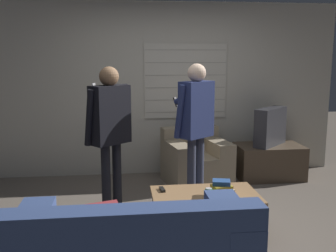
# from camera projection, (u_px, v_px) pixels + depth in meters

# --- Properties ---
(ground_plane) EXTENTS (16.00, 16.00, 0.00)m
(ground_plane) POSITION_uv_depth(u_px,v_px,m) (186.00, 228.00, 4.10)
(ground_plane) COLOR #665B51
(wall_back) EXTENTS (5.20, 0.08, 2.55)m
(wall_back) POSITION_uv_depth(u_px,v_px,m) (165.00, 89.00, 5.86)
(wall_back) COLOR #BCB7A8
(wall_back) RESTS_ON ground_plane
(armchair_beige) EXTENTS (0.96, 0.92, 0.76)m
(armchair_beige) POSITION_uv_depth(u_px,v_px,m) (196.00, 160.00, 5.55)
(armchair_beige) COLOR gray
(armchair_beige) RESTS_ON ground_plane
(coffee_table) EXTENTS (1.04, 0.62, 0.44)m
(coffee_table) POSITION_uv_depth(u_px,v_px,m) (205.00, 198.00, 3.84)
(coffee_table) COLOR #9E754C
(coffee_table) RESTS_ON ground_plane
(tv_stand) EXTENTS (0.94, 0.59, 0.49)m
(tv_stand) POSITION_uv_depth(u_px,v_px,m) (269.00, 161.00, 5.76)
(tv_stand) COLOR #4C3D2D
(tv_stand) RESTS_ON ground_plane
(tv) EXTENTS (0.61, 0.59, 0.55)m
(tv) POSITION_uv_depth(u_px,v_px,m) (270.00, 127.00, 5.67)
(tv) COLOR #2D2D33
(tv) RESTS_ON tv_stand
(person_left_standing) EXTENTS (0.52, 0.85, 1.66)m
(person_left_standing) POSITION_uv_depth(u_px,v_px,m) (110.00, 123.00, 4.22)
(person_left_standing) COLOR black
(person_left_standing) RESTS_ON ground_plane
(person_right_standing) EXTENTS (0.50, 0.81, 1.69)m
(person_right_standing) POSITION_uv_depth(u_px,v_px,m) (195.00, 118.00, 4.49)
(person_right_standing) COLOR #33384C
(person_right_standing) RESTS_ON ground_plane
(book_stack) EXTENTS (0.23, 0.19, 0.15)m
(book_stack) POSITION_uv_depth(u_px,v_px,m) (222.00, 188.00, 3.77)
(book_stack) COLOR gold
(book_stack) RESTS_ON coffee_table
(soda_can) EXTENTS (0.07, 0.07, 0.13)m
(soda_can) POSITION_uv_depth(u_px,v_px,m) (209.00, 195.00, 3.63)
(soda_can) COLOR #238E47
(soda_can) RESTS_ON coffee_table
(spare_remote) EXTENTS (0.06, 0.13, 0.02)m
(spare_remote) POSITION_uv_depth(u_px,v_px,m) (162.00, 189.00, 3.92)
(spare_remote) COLOR black
(spare_remote) RESTS_ON coffee_table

